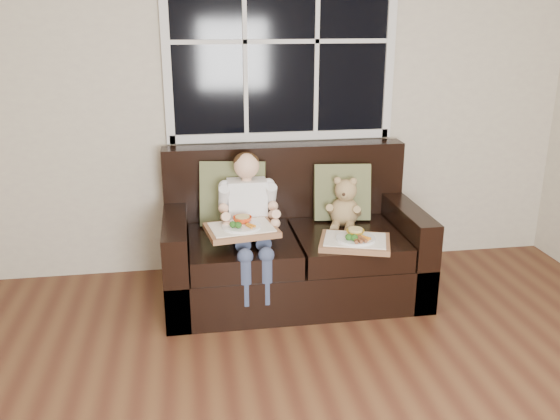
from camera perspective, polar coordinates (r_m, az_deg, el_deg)
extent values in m
cube|color=#BAAD9A|center=(4.24, -1.55, 11.87)|extent=(4.50, 0.02, 2.70)
cube|color=black|center=(4.22, 0.09, 15.93)|extent=(1.50, 0.02, 1.25)
cube|color=silver|center=(4.29, 0.11, 7.14)|extent=(1.58, 0.04, 0.06)
cube|color=silver|center=(4.16, -10.97, 15.57)|extent=(0.06, 0.04, 1.37)
cube|color=silver|center=(4.40, 10.60, 15.73)|extent=(0.06, 0.04, 1.37)
cube|color=silver|center=(4.21, 0.12, 15.92)|extent=(1.50, 0.03, 0.03)
cube|color=black|center=(4.06, 1.29, -6.10)|extent=(1.70, 0.90, 0.30)
cube|color=black|center=(3.94, -9.89, -4.77)|extent=(0.15, 0.90, 0.60)
cube|color=black|center=(4.20, 11.79, -3.42)|extent=(0.15, 0.90, 0.60)
cube|color=black|center=(4.24, 0.41, 1.93)|extent=(1.70, 0.18, 0.66)
cube|color=black|center=(3.85, -3.62, -3.87)|extent=(0.68, 0.72, 0.15)
cube|color=black|center=(3.97, 6.50, -3.25)|extent=(0.68, 0.72, 0.15)
cube|color=olive|center=(4.03, -4.54, 1.58)|extent=(0.47, 0.28, 0.45)
cube|color=olive|center=(4.16, 5.97, 1.74)|extent=(0.41, 0.22, 0.40)
cube|color=white|center=(3.89, -3.18, 0.43)|extent=(0.25, 0.16, 0.35)
sphere|color=#E9B38E|center=(3.80, -3.24, 4.28)|extent=(0.16, 0.16, 0.16)
ellipsoid|color=#352110|center=(3.81, -3.27, 4.68)|extent=(0.16, 0.16, 0.12)
cylinder|color=#343E5B|center=(3.75, -3.79, -2.57)|extent=(0.10, 0.31, 0.10)
cylinder|color=#343E5B|center=(3.76, -1.88, -2.47)|extent=(0.10, 0.31, 0.10)
cylinder|color=#343E5B|center=(3.58, -3.32, -6.91)|extent=(0.09, 0.09, 0.29)
cylinder|color=#343E5B|center=(3.59, -1.30, -6.79)|extent=(0.09, 0.09, 0.29)
cylinder|color=#E9B38E|center=(3.75, -5.29, 0.34)|extent=(0.07, 0.31, 0.24)
cylinder|color=#E9B38E|center=(3.78, -0.74, 0.56)|extent=(0.07, 0.31, 0.24)
ellipsoid|color=tan|center=(4.07, 6.22, -0.19)|extent=(0.25, 0.23, 0.21)
sphere|color=tan|center=(4.01, 6.35, 1.89)|extent=(0.19, 0.19, 0.15)
sphere|color=tan|center=(3.99, 5.63, 2.74)|extent=(0.05, 0.05, 0.05)
sphere|color=tan|center=(4.01, 7.09, 2.79)|extent=(0.05, 0.05, 0.05)
sphere|color=tan|center=(3.96, 6.56, 1.45)|extent=(0.06, 0.06, 0.06)
sphere|color=#312016|center=(3.94, 6.65, 1.49)|extent=(0.02, 0.02, 0.02)
cylinder|color=tan|center=(3.98, 5.94, -1.63)|extent=(0.09, 0.13, 0.06)
cylinder|color=tan|center=(4.00, 7.27, -1.55)|extent=(0.09, 0.13, 0.06)
cube|color=#8C5D3F|center=(3.66, -3.72, -1.96)|extent=(0.47, 0.38, 0.04)
cube|color=white|center=(3.65, -3.73, -1.65)|extent=(0.41, 0.33, 0.01)
cylinder|color=white|center=(3.64, -3.72, -1.55)|extent=(0.24, 0.24, 0.02)
imported|color=#F84614|center=(3.67, -3.64, -0.92)|extent=(0.14, 0.14, 0.04)
cylinder|color=tan|center=(3.67, -3.64, -0.86)|extent=(0.09, 0.09, 0.02)
ellipsoid|color=#2D651F|center=(3.58, -4.55, -1.40)|extent=(0.04, 0.04, 0.04)
ellipsoid|color=#2D651F|center=(3.57, -4.04, -1.45)|extent=(0.04, 0.04, 0.04)
cylinder|color=orange|center=(3.59, -2.93, -1.52)|extent=(0.05, 0.06, 0.02)
cube|color=#8C5D3F|center=(3.74, 7.22, -3.13)|extent=(0.51, 0.44, 0.04)
cube|color=white|center=(3.74, 7.24, -2.83)|extent=(0.45, 0.38, 0.01)
cylinder|color=white|center=(3.72, 7.29, -2.73)|extent=(0.25, 0.25, 0.02)
imported|color=gold|center=(3.76, 7.26, -2.16)|extent=(0.14, 0.14, 0.03)
cylinder|color=tan|center=(3.76, 7.26, -2.04)|extent=(0.09, 0.09, 0.02)
ellipsoid|color=#2D651F|center=(3.66, 6.63, -2.60)|extent=(0.05, 0.05, 0.04)
ellipsoid|color=#2D651F|center=(3.65, 7.16, -2.65)|extent=(0.05, 0.05, 0.04)
cylinder|color=orange|center=(3.69, 8.18, -2.71)|extent=(0.05, 0.07, 0.02)
cylinder|color=brown|center=(3.66, 7.59, -2.82)|extent=(0.03, 0.09, 0.02)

